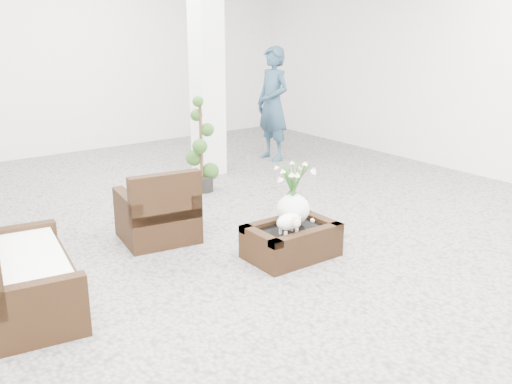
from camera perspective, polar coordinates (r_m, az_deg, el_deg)
ground at (r=6.27m, az=-0.54°, el=-5.20°), size 11.00×11.00×0.00m
column at (r=8.82m, az=-4.93°, el=12.96°), size 0.40×0.40×3.50m
coffee_table at (r=5.92m, az=3.52°, el=-5.01°), size 0.90×0.60×0.31m
sheep_figurine at (r=5.68m, az=3.27°, el=-3.14°), size 0.28×0.23×0.21m
planter_narcissus at (r=5.87m, az=3.75°, el=0.55°), size 0.44×0.44×0.80m
tealight at (r=6.05m, az=5.62°, el=-2.80°), size 0.04×0.04×0.03m
armchair at (r=6.38m, az=-9.83°, el=-1.13°), size 0.87×0.84×0.83m
loveseat at (r=5.20m, az=-21.73°, el=-6.82°), size 0.88×1.51×0.76m
topiary at (r=8.01m, az=-5.48°, el=4.64°), size 0.35×0.35×1.32m
shopper at (r=9.79m, az=1.69°, el=8.72°), size 0.47×0.71×1.90m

